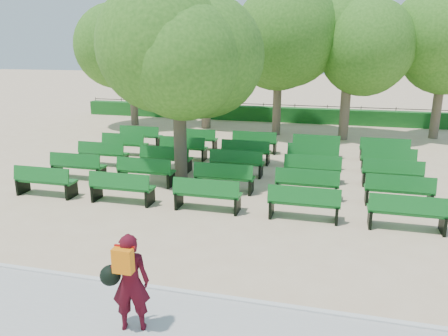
% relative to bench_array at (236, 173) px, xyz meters
% --- Properties ---
extents(ground, '(120.00, 120.00, 0.00)m').
position_rel_bench_array_xyz_m(ground, '(-0.09, -1.88, -0.10)').
color(ground, '#CCAB87').
extents(paving, '(30.00, 2.20, 0.06)m').
position_rel_bench_array_xyz_m(paving, '(-0.09, -9.28, -0.07)').
color(paving, '#AFAFAA').
rests_on(paving, ground).
extents(curb, '(30.00, 0.12, 0.10)m').
position_rel_bench_array_xyz_m(curb, '(-0.09, -8.13, -0.05)').
color(curb, silver).
rests_on(curb, ground).
extents(hedge, '(26.00, 0.70, 0.90)m').
position_rel_bench_array_xyz_m(hedge, '(-0.09, 12.12, 0.35)').
color(hedge, '#16581C').
rests_on(hedge, ground).
extents(fence, '(26.00, 0.10, 1.02)m').
position_rel_bench_array_xyz_m(fence, '(-0.09, 12.52, -0.10)').
color(fence, black).
rests_on(fence, ground).
extents(tree_line, '(21.80, 6.80, 7.04)m').
position_rel_bench_array_xyz_m(tree_line, '(-0.09, 8.12, -0.10)').
color(tree_line, '#39741F').
rests_on(tree_line, ground).
extents(bench_array, '(2.01, 0.74, 1.25)m').
position_rel_bench_array_xyz_m(bench_array, '(0.00, 0.00, 0.00)').
color(bench_array, '#11641F').
rests_on(bench_array, ground).
extents(tree_among, '(4.29, 4.29, 6.00)m').
position_rel_bench_array_xyz_m(tree_among, '(-1.90, -0.77, 3.94)').
color(tree_among, brown).
rests_on(tree_among, ground).
extents(person, '(0.86, 0.59, 1.74)m').
position_rel_bench_array_xyz_m(person, '(0.31, -9.40, 0.86)').
color(person, '#450915').
rests_on(person, ground).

